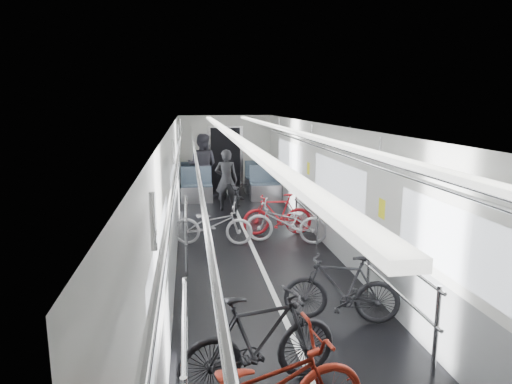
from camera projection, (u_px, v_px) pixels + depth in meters
car_shell at (245, 181)px, 9.91m from camera, size 3.02×14.01×2.41m
bike_left_mid at (260, 341)px, 4.51m from camera, size 1.74×0.83×1.01m
bike_left_far at (213, 224)px, 9.14m from camera, size 1.67×0.83×0.84m
bike_right_near at (341, 288)px, 5.91m from camera, size 1.56×0.85×0.90m
bike_right_mid at (286, 222)px, 9.23m from camera, size 1.76×1.10×0.87m
bike_right_far at (277, 214)px, 9.81m from camera, size 1.52×0.49×0.90m
bike_aisle at (237, 196)px, 11.93m from camera, size 0.78×1.63×0.82m
person_standing at (226, 180)px, 11.91m from camera, size 0.66×0.51×1.63m
person_seated at (202, 165)px, 13.67m from camera, size 1.10×0.97×1.91m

